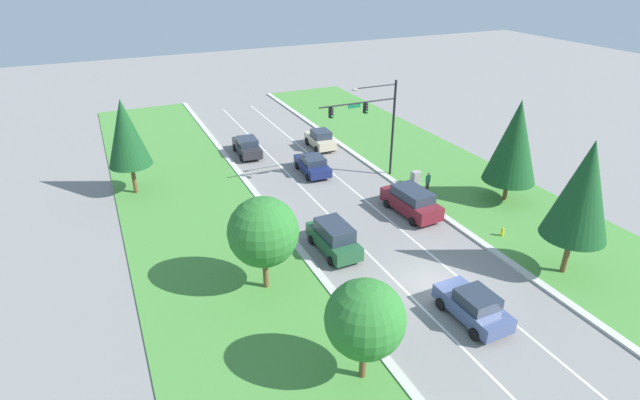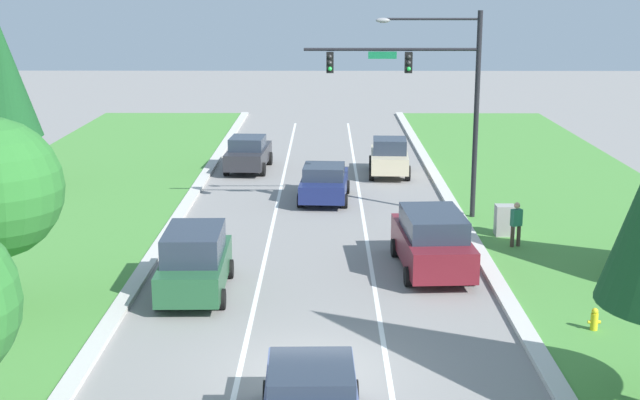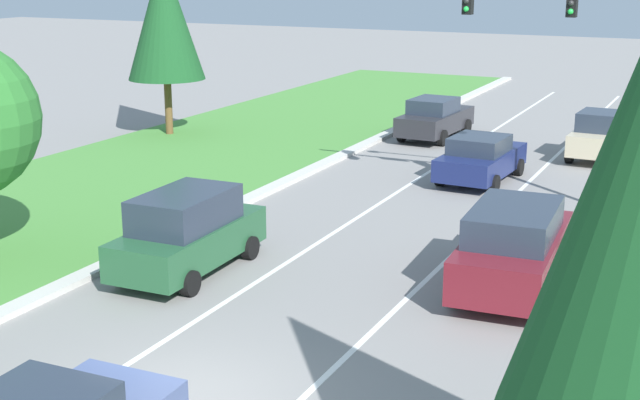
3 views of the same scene
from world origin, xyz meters
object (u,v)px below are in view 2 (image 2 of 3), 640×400
object	(u,v)px
traffic_signal_mast	(429,84)
fire_hydrant	(594,321)
charcoal_sedan	(248,153)
utility_cabinet	(505,221)
conifer_mid_left_tree	(2,79)
champagne_sedan	(389,157)
pedestrian	(516,223)
burgundy_suv	(432,241)
navy_sedan	(324,182)
forest_suv	(195,261)

from	to	relation	value
traffic_signal_mast	fire_hydrant	xyz separation A→B (m)	(3.21, -12.18, -5.07)
charcoal_sedan	utility_cabinet	size ratio (longest dim) A/B	3.88
fire_hydrant	conifer_mid_left_tree	distance (m)	28.31
traffic_signal_mast	champagne_sedan	distance (m)	9.61
pedestrian	traffic_signal_mast	bearing A→B (deg)	-79.43
champagne_sedan	conifer_mid_left_tree	world-z (taller)	conifer_mid_left_tree
burgundy_suv	pedestrian	xyz separation A→B (m)	(3.27, 2.53, -0.08)
traffic_signal_mast	navy_sedan	world-z (taller)	traffic_signal_mast
utility_cabinet	fire_hydrant	xyz separation A→B (m)	(0.58, -9.42, -0.27)
champagne_sedan	traffic_signal_mast	bearing A→B (deg)	-81.32
forest_suv	pedestrian	size ratio (longest dim) A/B	2.73
forest_suv	burgundy_suv	world-z (taller)	forest_suv
forest_suv	charcoal_sedan	world-z (taller)	forest_suv
charcoal_sedan	champagne_sedan	distance (m)	7.17
burgundy_suv	utility_cabinet	bearing A→B (deg)	48.30
charcoal_sedan	conifer_mid_left_tree	distance (m)	12.22
traffic_signal_mast	utility_cabinet	xyz separation A→B (m)	(2.63, -2.76, -4.80)
pedestrian	forest_suv	bearing A→B (deg)	2.05
forest_suv	traffic_signal_mast	bearing A→B (deg)	47.43
charcoal_sedan	fire_hydrant	size ratio (longest dim) A/B	6.78
pedestrian	fire_hydrant	size ratio (longest dim) A/B	2.41
navy_sedan	pedestrian	world-z (taller)	pedestrian
forest_suv	conifer_mid_left_tree	size ratio (longest dim) A/B	0.60
traffic_signal_mast	forest_suv	bearing A→B (deg)	-131.31
conifer_mid_left_tree	navy_sedan	bearing A→B (deg)	-8.68
charcoal_sedan	conifer_mid_left_tree	world-z (taller)	conifer_mid_left_tree
charcoal_sedan	pedestrian	xyz separation A→B (m)	(10.68, -13.90, 0.06)
charcoal_sedan	champagne_sedan	size ratio (longest dim) A/B	1.12
pedestrian	navy_sedan	bearing A→B (deg)	-69.28
traffic_signal_mast	charcoal_sedan	size ratio (longest dim) A/B	1.73
utility_cabinet	charcoal_sedan	bearing A→B (deg)	130.40
burgundy_suv	conifer_mid_left_tree	world-z (taller)	conifer_mid_left_tree
conifer_mid_left_tree	forest_suv	bearing A→B (deg)	-53.57
forest_suv	utility_cabinet	distance (m)	12.34
burgundy_suv	fire_hydrant	bearing A→B (deg)	-58.72
champagne_sedan	utility_cabinet	bearing A→B (deg)	-69.89
burgundy_suv	navy_sedan	world-z (taller)	burgundy_suv
burgundy_suv	fire_hydrant	size ratio (longest dim) A/B	7.39
champagne_sedan	conifer_mid_left_tree	distance (m)	18.43
forest_suv	utility_cabinet	xyz separation A→B (m)	(10.60, 6.31, -0.40)
forest_suv	conifer_mid_left_tree	bearing A→B (deg)	125.16
navy_sedan	fire_hydrant	world-z (taller)	navy_sedan
navy_sedan	utility_cabinet	world-z (taller)	navy_sedan
forest_suv	pedestrian	distance (m)	11.74
charcoal_sedan	champagne_sedan	xyz separation A→B (m)	(7.07, -1.21, 0.05)
forest_suv	conifer_mid_left_tree	xyz separation A→B (m)	(-10.59, 14.36, 4.05)
navy_sedan	pedestrian	distance (m)	10.00
burgundy_suv	navy_sedan	size ratio (longest dim) A/B	1.14
champagne_sedan	burgundy_suv	bearing A→B (deg)	-85.97
traffic_signal_mast	burgundy_suv	bearing A→B (deg)	-94.54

